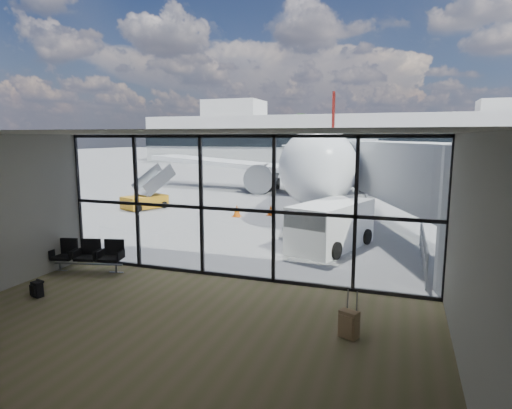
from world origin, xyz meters
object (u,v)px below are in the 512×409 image
Objects in this scene: airliner at (328,155)px; service_van at (330,225)px; belt_loader at (267,183)px; mobile_stairs at (146,200)px; backpack at (37,289)px; suitcase at (349,324)px; seating_row at (89,254)px.

airliner reaches higher than service_van.
belt_loader is 1.09× the size of mobile_stairs.
airliner is (3.42, 27.41, 2.70)m from backpack.
belt_loader is at bearing 134.24° from suitcase.
backpack is 15.13m from mobile_stairs.
airliner is 5.70m from belt_loader.
suitcase reaches higher than seating_row.
service_van is at bearing -87.96° from airliner.
service_van is 13.88m from mobile_stairs.
suitcase is at bearing -87.22° from airliner.
airliner is (3.69, 24.96, 2.35)m from seating_row.
service_van is at bearing -54.57° from belt_loader.
suitcase is at bearing -21.10° from mobile_stairs.
backpack is 0.14× the size of mobile_stairs.
airliner reaches higher than backpack.
backpack is 0.43× the size of suitcase.
belt_loader is at bearing 92.00° from mobile_stairs.
airliner reaches higher than seating_row.
service_van is 1.35× the size of mobile_stairs.
suitcase is 0.03× the size of airliner.
seating_row is 23.01m from belt_loader.
airliner is at bearing 118.45° from service_van.
backpack is 27.75m from airliner.
belt_loader reaches higher than suitcase.
suitcase is at bearing -27.08° from seating_row.
belt_loader is at bearing 133.70° from service_van.
seating_row is 9.03m from suitcase.
suitcase is at bearing 17.23° from backpack.
airliner reaches higher than suitcase.
belt_loader is at bearing 108.01° from backpack.
service_van is (3.38, -19.39, -1.99)m from airliner.
service_van is (7.07, 5.56, 0.36)m from seating_row.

